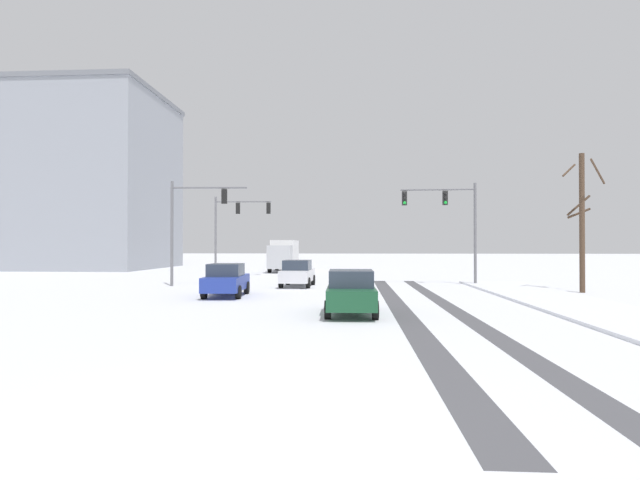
{
  "coord_description": "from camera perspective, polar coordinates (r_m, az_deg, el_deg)",
  "views": [
    {
      "loc": [
        1.72,
        -7.14,
        2.51
      ],
      "look_at": [
        0.0,
        19.26,
        2.8
      ],
      "focal_mm": 28.38,
      "sensor_mm": 36.0,
      "label": 1
    }
  ],
  "objects": [
    {
      "name": "wheel_track_left_lane",
      "position": [
        21.12,
        8.81,
        -7.44
      ],
      "size": [
        0.8,
        30.27,
        0.01
      ],
      "primitive_type": "cube",
      "color": "#4C4C51",
      "rests_on": "ground"
    },
    {
      "name": "office_building_far_left_block",
      "position": [
        63.01,
        -26.36,
        5.93
      ],
      "size": [
        20.65,
        15.85,
        19.24
      ],
      "color": "#9399A3",
      "rests_on": "ground"
    },
    {
      "name": "box_truck_delivery",
      "position": [
        48.93,
        -4.1,
        -1.65
      ],
      "size": [
        2.35,
        7.42,
        3.02
      ],
      "color": "#B7BABF",
      "rests_on": "ground"
    },
    {
      "name": "sidewalk_kerb_right",
      "position": [
        21.7,
        28.92,
        -7.03
      ],
      "size": [
        4.0,
        30.27,
        0.12
      ],
      "primitive_type": "cube",
      "color": "white",
      "rests_on": "ground"
    },
    {
      "name": "bare_tree_sidewalk_mid",
      "position": [
        30.41,
        27.44,
        2.12
      ],
      "size": [
        2.21,
        2.21,
        7.44
      ],
      "color": "#4C3828",
      "rests_on": "ground"
    },
    {
      "name": "traffic_signal_near_left",
      "position": [
        32.34,
        -14.25,
        2.64
      ],
      "size": [
        4.74,
        0.49,
        6.5
      ],
      "color": "slate",
      "rests_on": "ground"
    },
    {
      "name": "car_white_lead",
      "position": [
        31.01,
        -2.55,
        -3.76
      ],
      "size": [
        1.95,
        4.16,
        1.62
      ],
      "color": "silver",
      "rests_on": "ground"
    },
    {
      "name": "traffic_signal_near_right",
      "position": [
        33.33,
        14.39,
        2.96
      ],
      "size": [
        4.77,
        0.47,
        6.5
      ],
      "color": "slate",
      "rests_on": "ground"
    },
    {
      "name": "traffic_signal_far_left",
      "position": [
        41.91,
        -9.59,
        2.22
      ],
      "size": [
        4.65,
        0.54,
        6.5
      ],
      "color": "slate",
      "rests_on": "ground"
    },
    {
      "name": "car_blue_second",
      "position": [
        25.42,
        -10.52,
        -4.44
      ],
      "size": [
        2.01,
        4.19,
        1.62
      ],
      "color": "#233899",
      "rests_on": "ground"
    },
    {
      "name": "wheel_track_right_lane",
      "position": [
        21.41,
        14.37,
        -7.33
      ],
      "size": [
        0.7,
        30.27,
        0.01
      ],
      "primitive_type": "cube",
      "color": "#4C4C51",
      "rests_on": "ground"
    },
    {
      "name": "car_dark_green_third",
      "position": [
        18.53,
        3.51,
        -5.87
      ],
      "size": [
        1.89,
        4.13,
        1.62
      ],
      "color": "#194C2D",
      "rests_on": "ground"
    },
    {
      "name": "ground_plane",
      "position": [
        7.76,
        -9.84,
        -19.52
      ],
      "size": [
        300.0,
        300.0,
        0.0
      ],
      "primitive_type": "plane",
      "color": "silver"
    }
  ]
}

